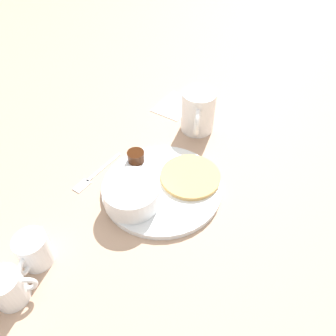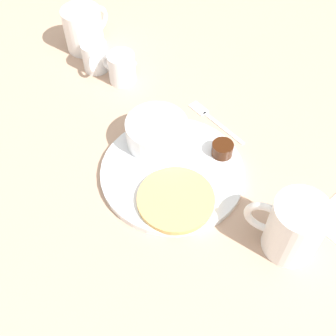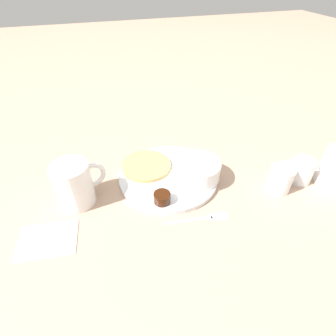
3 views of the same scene
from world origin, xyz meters
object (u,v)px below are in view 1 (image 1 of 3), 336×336
(plate, at_px, (162,187))
(bowl, at_px, (132,194))
(coffee_mug, at_px, (198,112))
(creamer_pitcher_far, at_px, (8,288))
(creamer_pitcher_near, at_px, (34,250))
(fork, at_px, (93,176))

(plate, bearing_deg, bowl, 154.37)
(coffee_mug, height_order, creamer_pitcher_far, coffee_mug)
(coffee_mug, xyz_separation_m, creamer_pitcher_far, (-0.52, 0.09, -0.02))
(plate, height_order, creamer_pitcher_near, creamer_pitcher_near)
(coffee_mug, height_order, creamer_pitcher_near, coffee_mug)
(bowl, bearing_deg, coffee_mug, -3.26)
(plate, height_order, bowl, bowl)
(coffee_mug, distance_m, creamer_pitcher_far, 0.53)
(coffee_mug, bearing_deg, plate, -176.10)
(bowl, bearing_deg, creamer_pitcher_near, 154.31)
(coffee_mug, distance_m, fork, 0.29)
(creamer_pitcher_near, bearing_deg, bowl, -25.69)
(fork, bearing_deg, coffee_mug, -28.03)
(coffee_mug, bearing_deg, bowl, 176.74)
(bowl, relative_size, creamer_pitcher_near, 1.36)
(bowl, distance_m, creamer_pitcher_near, 0.19)
(plate, height_order, coffee_mug, coffee_mug)
(creamer_pitcher_far, bearing_deg, plate, -18.78)
(plate, distance_m, creamer_pitcher_near, 0.26)
(bowl, relative_size, creamer_pitcher_far, 1.62)
(bowl, xyz_separation_m, fork, (0.03, 0.12, -0.03))
(creamer_pitcher_far, relative_size, fork, 0.49)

